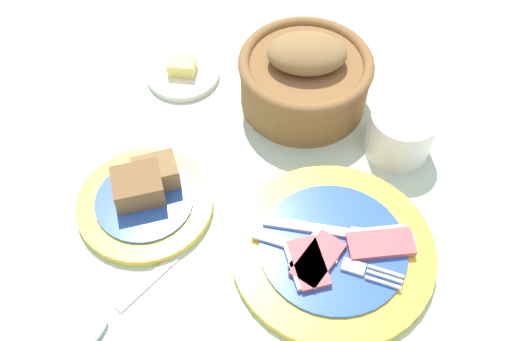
{
  "coord_description": "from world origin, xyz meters",
  "views": [
    {
      "loc": [
        0.1,
        -0.35,
        0.65
      ],
      "look_at": [
        -0.05,
        0.09,
        0.02
      ],
      "focal_mm": 42.0,
      "sensor_mm": 36.0,
      "label": 1
    }
  ],
  "objects": [
    {
      "name": "teaspoon_by_saucer",
      "position": [
        -0.15,
        -0.15,
        0.01
      ],
      "size": [
        0.09,
        0.18,
        0.01
      ],
      "rotation": [
        0.0,
        0.0,
        4.3
      ],
      "color": "silver",
      "rests_on": "ground_plane"
    },
    {
      "name": "sugar_cup",
      "position": [
        0.12,
        0.2,
        0.04
      ],
      "size": [
        0.09,
        0.09,
        0.07
      ],
      "color": "white",
      "rests_on": "ground_plane"
    },
    {
      "name": "breakfast_plate",
      "position": [
        0.08,
        0.01,
        0.01
      ],
      "size": [
        0.25,
        0.25,
        0.02
      ],
      "color": "yellow",
      "rests_on": "ground_plane"
    },
    {
      "name": "bread_basket",
      "position": [
        -0.02,
        0.25,
        0.05
      ],
      "size": [
        0.19,
        0.19,
        0.11
      ],
      "color": "brown",
      "rests_on": "ground_plane"
    },
    {
      "name": "ground_plane",
      "position": [
        0.0,
        0.0,
        0.0
      ],
      "size": [
        3.0,
        3.0,
        0.0
      ],
      "primitive_type": "plane",
      "color": "#B7CCB7"
    },
    {
      "name": "bread_plate",
      "position": [
        -0.17,
        0.01,
        0.02
      ],
      "size": [
        0.17,
        0.17,
        0.05
      ],
      "color": "yellow",
      "rests_on": "ground_plane"
    },
    {
      "name": "butter_dish",
      "position": [
        -0.21,
        0.24,
        0.01
      ],
      "size": [
        0.11,
        0.11,
        0.03
      ],
      "color": "silver",
      "rests_on": "ground_plane"
    }
  ]
}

